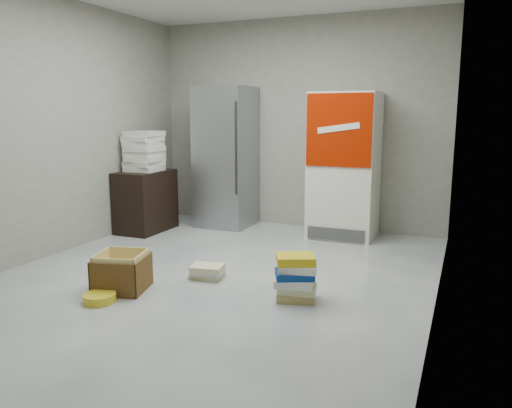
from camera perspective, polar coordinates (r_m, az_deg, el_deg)
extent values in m
plane|color=silver|center=(4.82, -5.06, -8.43)|extent=(5.00, 5.00, 0.00)
cube|color=gray|center=(6.87, 4.75, 9.07)|extent=(4.00, 0.04, 2.80)
cube|color=gray|center=(5.79, -23.22, 8.06)|extent=(0.04, 5.00, 2.80)
cube|color=gray|center=(4.02, 20.88, 7.60)|extent=(0.04, 5.00, 2.80)
cube|color=#96999E|center=(6.89, -3.44, 5.35)|extent=(0.70, 0.70, 1.90)
cylinder|color=#333333|center=(6.42, -2.33, 6.33)|extent=(0.02, 0.02, 1.19)
cube|color=silver|center=(6.34, 10.08, 4.32)|extent=(0.80, 0.70, 1.80)
cube|color=#981700|center=(5.96, 9.42, 8.31)|extent=(0.78, 0.02, 0.85)
cube|color=white|center=(5.94, 9.39, 8.56)|extent=(0.50, 0.01, 0.14)
cube|color=#3F3F3F|center=(6.13, 9.07, -3.45)|extent=(0.70, 0.02, 0.15)
cube|color=black|center=(6.77, -12.47, 0.33)|extent=(0.50, 0.80, 0.80)
cube|color=silver|center=(6.71, -12.64, 3.97)|extent=(0.41, 0.41, 0.06)
cube|color=silver|center=(6.70, -12.68, 4.52)|extent=(0.42, 0.42, 0.06)
cube|color=silver|center=(6.69, -12.59, 5.07)|extent=(0.43, 0.43, 0.06)
cube|color=silver|center=(6.70, -12.66, 5.64)|extent=(0.41, 0.41, 0.06)
cube|color=silver|center=(6.67, -12.65, 6.18)|extent=(0.41, 0.41, 0.06)
cube|color=silver|center=(6.68, -12.75, 6.74)|extent=(0.42, 0.42, 0.06)
cube|color=silver|center=(6.68, -12.81, 7.29)|extent=(0.42, 0.42, 0.06)
cube|color=silver|center=(6.68, -12.66, 7.86)|extent=(0.40, 0.40, 0.06)
cube|color=#A48F52|center=(4.28, 4.55, -10.41)|extent=(0.37, 0.33, 0.07)
cube|color=beige|center=(4.26, 4.74, -9.60)|extent=(0.36, 0.30, 0.06)
cube|color=silver|center=(4.22, 4.39, -8.85)|extent=(0.36, 0.31, 0.07)
cube|color=navy|center=(4.20, 4.42, -8.02)|extent=(0.39, 0.35, 0.06)
cube|color=silver|center=(4.19, 4.81, -7.21)|extent=(0.37, 0.32, 0.06)
cube|color=gold|center=(4.17, 4.55, -6.32)|extent=(0.39, 0.35, 0.07)
cube|color=beige|center=(4.83, -5.64, -8.11)|extent=(0.30, 0.24, 0.04)
cube|color=silver|center=(4.81, -5.54, -7.63)|extent=(0.33, 0.28, 0.05)
cube|color=beige|center=(4.77, -5.57, -7.22)|extent=(0.33, 0.28, 0.04)
cube|color=yellow|center=(4.65, -15.00, -9.38)|extent=(0.49, 0.49, 0.01)
cube|color=brown|center=(4.78, -14.13, -6.96)|extent=(0.41, 0.12, 0.30)
cube|color=brown|center=(4.42, -16.12, -8.47)|extent=(0.41, 0.12, 0.30)
cube|color=brown|center=(4.68, -17.41, -7.49)|extent=(0.12, 0.41, 0.30)
cube|color=brown|center=(4.53, -12.67, -7.88)|extent=(0.12, 0.41, 0.30)
cube|color=yellow|center=(4.76, -14.22, -6.79)|extent=(0.37, 0.11, 0.34)
cube|color=yellow|center=(4.43, -16.03, -8.15)|extent=(0.37, 0.11, 0.34)
cube|color=yellow|center=(4.67, -17.22, -7.27)|extent=(0.11, 0.37, 0.34)
cube|color=yellow|center=(4.53, -12.90, -7.62)|extent=(0.11, 0.37, 0.34)
cylinder|color=yellow|center=(4.40, -17.44, -10.20)|extent=(0.31, 0.31, 0.07)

